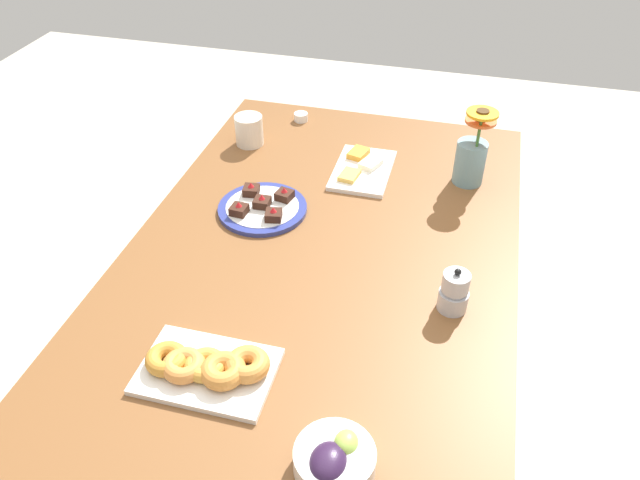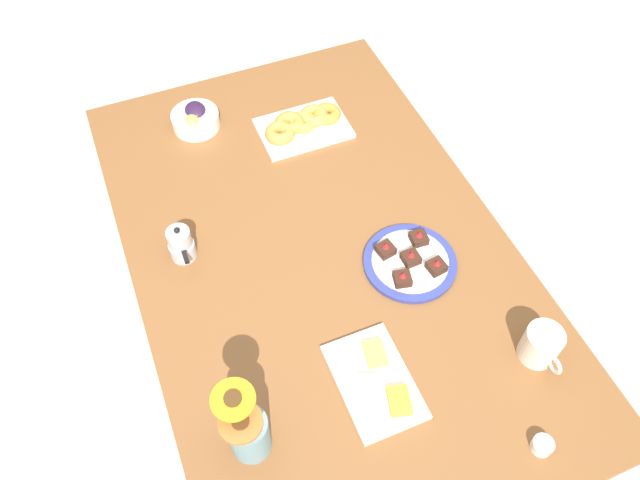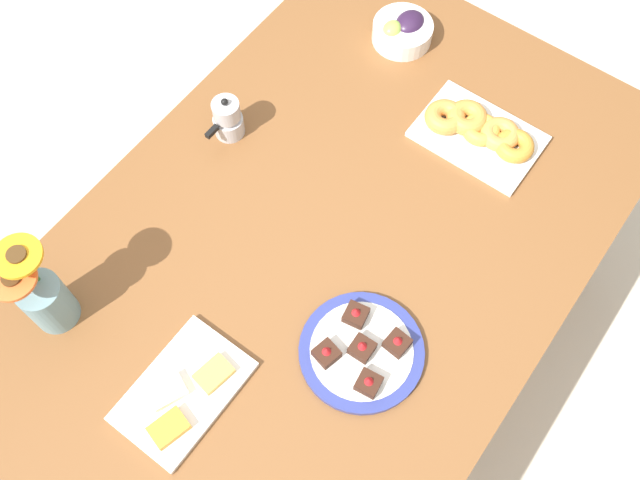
{
  "view_description": "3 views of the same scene",
  "coord_description": "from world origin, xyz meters",
  "views": [
    {
      "loc": [
        -1.21,
        -0.32,
        1.77
      ],
      "look_at": [
        0.0,
        0.0,
        0.78
      ],
      "focal_mm": 35.0,
      "sensor_mm": 36.0,
      "label": 1
    },
    {
      "loc": [
        0.91,
        -0.37,
        2.13
      ],
      "look_at": [
        0.0,
        0.0,
        0.78
      ],
      "focal_mm": 35.0,
      "sensor_mm": 36.0,
      "label": 2
    },
    {
      "loc": [
        0.54,
        0.4,
        2.11
      ],
      "look_at": [
        0.0,
        0.0,
        0.78
      ],
      "focal_mm": 40.0,
      "sensor_mm": 36.0,
      "label": 3
    }
  ],
  "objects": [
    {
      "name": "dessert_plate",
      "position": [
        0.14,
        0.2,
        0.75
      ],
      "size": [
        0.25,
        0.25,
        0.05
      ],
      "color": "navy",
      "rests_on": "dining_table"
    },
    {
      "name": "ground_plane",
      "position": [
        0.0,
        0.0,
        0.0
      ],
      "size": [
        6.0,
        6.0,
        0.0
      ],
      "primitive_type": "plane",
      "color": "beige"
    },
    {
      "name": "flower_vase",
      "position": [
        0.44,
        -0.35,
        0.82
      ],
      "size": [
        0.12,
        0.1,
        0.24
      ],
      "color": "#6B939E",
      "rests_on": "dining_table"
    },
    {
      "name": "croissant_platter",
      "position": [
        -0.45,
        0.12,
        0.76
      ],
      "size": [
        0.19,
        0.29,
        0.05
      ],
      "color": "white",
      "rests_on": "dining_table"
    },
    {
      "name": "dining_table",
      "position": [
        0.0,
        0.0,
        0.65
      ],
      "size": [
        1.6,
        1.0,
        0.74
      ],
      "color": "brown",
      "rests_on": "ground_plane"
    },
    {
      "name": "grape_bowl",
      "position": [
        -0.59,
        -0.18,
        0.77
      ],
      "size": [
        0.15,
        0.15,
        0.07
      ],
      "color": "white",
      "rests_on": "dining_table"
    },
    {
      "name": "moka_pot",
      "position": [
        -0.12,
        -0.35,
        0.79
      ],
      "size": [
        0.11,
        0.07,
        0.12
      ],
      "color": "#B7B7BC",
      "rests_on": "dining_table"
    },
    {
      "name": "cheese_platter",
      "position": [
        0.41,
        -0.03,
        0.75
      ],
      "size": [
        0.26,
        0.17,
        0.03
      ],
      "color": "white",
      "rests_on": "dining_table"
    }
  ]
}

